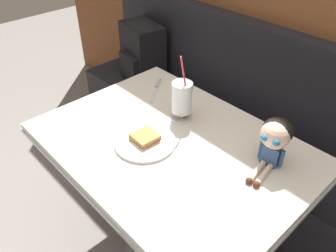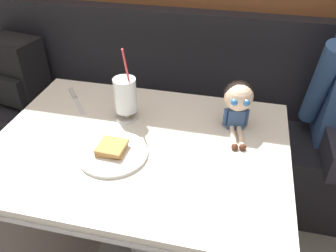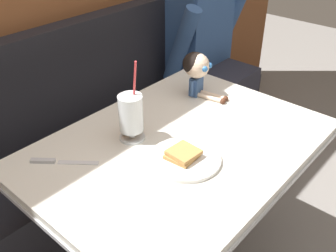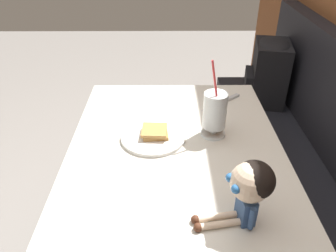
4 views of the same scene
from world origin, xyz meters
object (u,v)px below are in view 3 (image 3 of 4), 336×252
toast_plate (185,158)px  seated_doll (197,68)px  milkshake_glass (131,115)px  diner_patron (204,39)px  butter_knife (53,161)px

toast_plate → seated_doll: 0.51m
milkshake_glass → diner_patron: diner_patron is taller
milkshake_glass → diner_patron: 1.12m
milkshake_glass → butter_knife: (-0.28, 0.10, -0.10)m
toast_plate → seated_doll: seated_doll is taller
milkshake_glass → seated_doll: 0.44m
milkshake_glass → diner_patron: bearing=22.8°
toast_plate → milkshake_glass: 0.25m
milkshake_glass → butter_knife: size_ratio=1.62×
toast_plate → butter_knife: bearing=132.6°
milkshake_glass → toast_plate: bearing=-84.0°
butter_knife → seated_doll: seated_doll is taller
milkshake_glass → diner_patron: (1.03, 0.43, -0.10)m
milkshake_glass → seated_doll: (0.44, 0.04, 0.03)m
milkshake_glass → seated_doll: milkshake_glass is taller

